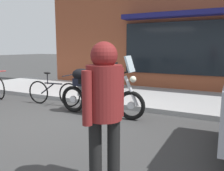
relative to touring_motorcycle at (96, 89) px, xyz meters
The scene contains 5 objects.
ground_plane 0.89m from the touring_motorcycle, 123.10° to the right, with size 80.00×80.00×0.00m, color #363636.
touring_motorcycle is the anchor object (origin of this frame).
parked_bicycle 1.57m from the touring_motorcycle, behind, with size 1.66×0.48×0.92m.
pedestrian_walking 3.06m from the touring_motorcycle, 56.94° to the right, with size 0.48×0.54×1.64m.
sandwich_board_sign 2.14m from the touring_motorcycle, 111.68° to the left, with size 0.55×0.42×0.98m.
Camera 1 is at (3.21, -4.11, 1.58)m, focal length 38.02 mm.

